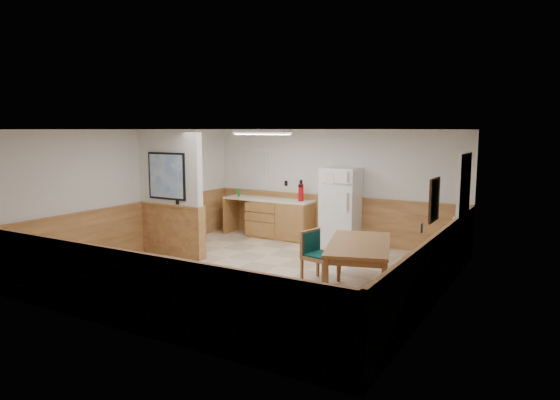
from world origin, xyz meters
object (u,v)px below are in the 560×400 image
Objects in this scene: dining_bench at (419,276)px; dining_chair at (316,252)px; dining_table at (359,248)px; fire_extinguisher at (301,192)px; refrigerator at (341,207)px; soap_bottle at (239,192)px.

dining_bench is 1.80× the size of dining_chair.
fire_extinguisher is (-2.43, 2.67, 0.45)m from dining_table.
dining_bench is 1.71m from dining_chair.
refrigerator reaches higher than dining_chair.
soap_bottle is (-2.68, 0.03, 0.15)m from refrigerator.
fire_extinguisher is at bearing 1.17° from soap_bottle.
dining_table is at bearing -25.22° from fire_extinguisher.
refrigerator reaches higher than dining_table.
dining_chair is (0.65, -2.53, -0.35)m from refrigerator.
refrigerator is 0.83× the size of dining_table.
soap_bottle reaches higher than dining_table.
dining_bench is 3.18× the size of fire_extinguisher.
dining_table is 2.40× the size of dining_chair.
refrigerator is 2.97m from dining_table.
dining_bench is 7.73× the size of soap_bottle.
dining_chair reaches higher than dining_bench.
dining_table is 4.90m from soap_bottle.
refrigerator is at bearing 115.85° from dining_chair.
fire_extinguisher is 2.43× the size of soap_bottle.
dining_chair is at bearing 157.68° from dining_table.
dining_bench is at bearing -12.48° from dining_table.
dining_chair is (-1.70, -0.00, 0.15)m from dining_bench.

